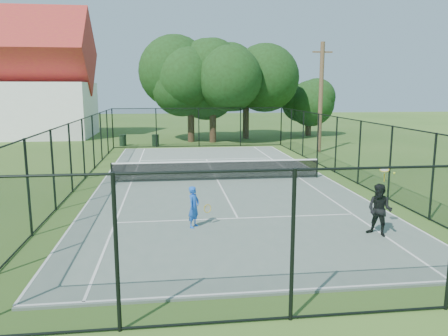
{
  "coord_description": "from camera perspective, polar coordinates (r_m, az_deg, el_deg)",
  "views": [
    {
      "loc": [
        -2.26,
        -20.6,
        4.43
      ],
      "look_at": [
        -0.05,
        -3.0,
        1.2
      ],
      "focal_mm": 35.0,
      "sensor_mm": 36.0,
      "label": 1
    }
  ],
  "objects": [
    {
      "name": "utility_pole",
      "position": [
        31.41,
        12.52,
        9.02
      ],
      "size": [
        1.4,
        0.3,
        7.58
      ],
      "color": "#4C3823",
      "rests_on": "ground"
    },
    {
      "name": "trash_bin_left",
      "position": [
        35.25,
        -13.08,
        3.56
      ],
      "size": [
        0.58,
        0.58,
        0.88
      ],
      "color": "black",
      "rests_on": "ground"
    },
    {
      "name": "trash_bin_right",
      "position": [
        34.75,
        -8.95,
        3.62
      ],
      "size": [
        0.58,
        0.58,
        0.9
      ],
      "color": "black",
      "rests_on": "ground"
    },
    {
      "name": "player_blue",
      "position": [
        13.97,
        -3.95,
        -5.09
      ],
      "size": [
        0.85,
        0.58,
        1.33
      ],
      "color": "blue",
      "rests_on": "tennis_court"
    },
    {
      "name": "ground",
      "position": [
        21.19,
        -0.87,
        -1.75
      ],
      "size": [
        120.0,
        120.0,
        0.0
      ],
      "primitive_type": "plane",
      "color": "#35591E"
    },
    {
      "name": "tennis_court",
      "position": [
        21.19,
        -0.87,
        -1.67
      ],
      "size": [
        11.0,
        24.0,
        0.06
      ],
      "primitive_type": "cube",
      "color": "slate",
      "rests_on": "ground"
    },
    {
      "name": "building",
      "position": [
        45.09,
        -26.66,
        9.87
      ],
      "size": [
        15.3,
        8.15,
        11.87
      ],
      "color": "silver",
      "rests_on": "ground"
    },
    {
      "name": "tree_near_mid",
      "position": [
        36.42,
        -1.49,
        11.1
      ],
      "size": [
        6.13,
        6.13,
        8.02
      ],
      "color": "#332114",
      "rests_on": "ground"
    },
    {
      "name": "tree_near_left",
      "position": [
        36.84,
        -4.41,
        11.54
      ],
      "size": [
        6.53,
        6.53,
        8.52
      ],
      "color": "#332114",
      "rests_on": "ground"
    },
    {
      "name": "tree_near_right",
      "position": [
        39.46,
        2.93,
        12.06
      ],
      "size": [
        6.43,
        6.43,
        8.88
      ],
      "color": "#332114",
      "rests_on": "ground"
    },
    {
      "name": "player_black",
      "position": [
        13.92,
        19.67,
        -5.17
      ],
      "size": [
        1.11,
        0.98,
        2.02
      ],
      "color": "black",
      "rests_on": "tennis_court"
    },
    {
      "name": "tennis_net",
      "position": [
        21.08,
        -0.88,
        -0.21
      ],
      "size": [
        10.08,
        0.08,
        0.95
      ],
      "color": "black",
      "rests_on": "tennis_court"
    },
    {
      "name": "fence",
      "position": [
        20.93,
        -0.89,
        2.27
      ],
      "size": [
        13.1,
        26.1,
        3.0
      ],
      "color": "black",
      "rests_on": "ground"
    },
    {
      "name": "tree_far_right",
      "position": [
        42.74,
        11.06,
        8.93
      ],
      "size": [
        4.33,
        4.33,
        5.73
      ],
      "color": "#332114",
      "rests_on": "ground"
    }
  ]
}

